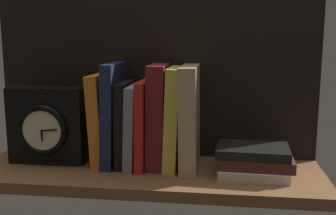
{
  "coord_description": "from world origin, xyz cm",
  "views": [
    {
      "loc": [
        17.02,
        -89.56,
        30.9
      ],
      "look_at": [
        4.65,
        3.45,
        14.21
      ],
      "focal_mm": 43.24,
      "sensor_mm": 36.0,
      "label": 1
    }
  ],
  "objects_px": {
    "book_maroon_dawkins": "(158,116)",
    "framed_clock": "(47,126)",
    "book_tan_shortstories": "(190,117)",
    "book_yellow_seinlanguage": "(174,118)",
    "book_black_skeptic": "(124,124)",
    "book_gray_chess": "(135,125)",
    "book_navy_bierce": "(113,114)",
    "book_red_requiem": "(145,123)",
    "book_stack_side": "(254,160)",
    "book_orange_pandolfini": "(101,119)"
  },
  "relations": [
    {
      "from": "book_tan_shortstories",
      "to": "book_stack_side",
      "type": "height_order",
      "value": "book_tan_shortstories"
    },
    {
      "from": "book_black_skeptic",
      "to": "framed_clock",
      "type": "height_order",
      "value": "book_black_skeptic"
    },
    {
      "from": "book_orange_pandolfini",
      "to": "book_black_skeptic",
      "type": "relative_size",
      "value": 1.09
    },
    {
      "from": "book_yellow_seinlanguage",
      "to": "book_stack_side",
      "type": "xyz_separation_m",
      "value": [
        0.19,
        -0.03,
        -0.09
      ]
    },
    {
      "from": "framed_clock",
      "to": "book_maroon_dawkins",
      "type": "bearing_deg",
      "value": 2.99
    },
    {
      "from": "book_navy_bierce",
      "to": "book_yellow_seinlanguage",
      "type": "distance_m",
      "value": 0.15
    },
    {
      "from": "book_orange_pandolfini",
      "to": "book_black_skeptic",
      "type": "distance_m",
      "value": 0.06
    },
    {
      "from": "framed_clock",
      "to": "book_stack_side",
      "type": "distance_m",
      "value": 0.5
    },
    {
      "from": "book_gray_chess",
      "to": "book_maroon_dawkins",
      "type": "relative_size",
      "value": 0.8
    },
    {
      "from": "book_maroon_dawkins",
      "to": "book_yellow_seinlanguage",
      "type": "relative_size",
      "value": 1.03
    },
    {
      "from": "book_maroon_dawkins",
      "to": "book_stack_side",
      "type": "relative_size",
      "value": 1.4
    },
    {
      "from": "book_black_skeptic",
      "to": "book_gray_chess",
      "type": "height_order",
      "value": "book_black_skeptic"
    },
    {
      "from": "book_navy_bierce",
      "to": "book_maroon_dawkins",
      "type": "xyz_separation_m",
      "value": [
        0.11,
        0.0,
        -0.0
      ]
    },
    {
      "from": "book_tan_shortstories",
      "to": "book_stack_side",
      "type": "bearing_deg",
      "value": -12.55
    },
    {
      "from": "book_yellow_seinlanguage",
      "to": "framed_clock",
      "type": "height_order",
      "value": "book_yellow_seinlanguage"
    },
    {
      "from": "book_red_requiem",
      "to": "book_orange_pandolfini",
      "type": "bearing_deg",
      "value": 180.0
    },
    {
      "from": "book_red_requiem",
      "to": "book_tan_shortstories",
      "type": "height_order",
      "value": "book_tan_shortstories"
    },
    {
      "from": "book_red_requiem",
      "to": "framed_clock",
      "type": "bearing_deg",
      "value": -176.59
    },
    {
      "from": "book_orange_pandolfini",
      "to": "book_red_requiem",
      "type": "height_order",
      "value": "book_orange_pandolfini"
    },
    {
      "from": "book_red_requiem",
      "to": "book_tan_shortstories",
      "type": "distance_m",
      "value": 0.11
    },
    {
      "from": "book_gray_chess",
      "to": "book_maroon_dawkins",
      "type": "xyz_separation_m",
      "value": [
        0.06,
        0.0,
        0.02
      ]
    },
    {
      "from": "book_orange_pandolfini",
      "to": "book_tan_shortstories",
      "type": "bearing_deg",
      "value": 0.0
    },
    {
      "from": "book_orange_pandolfini",
      "to": "book_stack_side",
      "type": "height_order",
      "value": "book_orange_pandolfini"
    },
    {
      "from": "book_maroon_dawkins",
      "to": "book_stack_side",
      "type": "xyz_separation_m",
      "value": [
        0.22,
        -0.03,
        -0.09
      ]
    },
    {
      "from": "book_orange_pandolfini",
      "to": "book_gray_chess",
      "type": "height_order",
      "value": "book_orange_pandolfini"
    },
    {
      "from": "book_maroon_dawkins",
      "to": "book_tan_shortstories",
      "type": "relative_size",
      "value": 1.01
    },
    {
      "from": "book_stack_side",
      "to": "book_red_requiem",
      "type": "bearing_deg",
      "value": 172.66
    },
    {
      "from": "book_red_requiem",
      "to": "book_maroon_dawkins",
      "type": "distance_m",
      "value": 0.04
    },
    {
      "from": "book_maroon_dawkins",
      "to": "framed_clock",
      "type": "bearing_deg",
      "value": -177.01
    },
    {
      "from": "book_orange_pandolfini",
      "to": "framed_clock",
      "type": "distance_m",
      "value": 0.13
    },
    {
      "from": "book_gray_chess",
      "to": "framed_clock",
      "type": "distance_m",
      "value": 0.22
    },
    {
      "from": "book_black_skeptic",
      "to": "book_red_requiem",
      "type": "distance_m",
      "value": 0.05
    },
    {
      "from": "book_yellow_seinlanguage",
      "to": "book_stack_side",
      "type": "height_order",
      "value": "book_yellow_seinlanguage"
    },
    {
      "from": "book_stack_side",
      "to": "book_navy_bierce",
      "type": "bearing_deg",
      "value": 174.34
    },
    {
      "from": "book_maroon_dawkins",
      "to": "book_stack_side",
      "type": "bearing_deg",
      "value": -8.4
    },
    {
      "from": "book_navy_bierce",
      "to": "book_yellow_seinlanguage",
      "type": "height_order",
      "value": "book_navy_bierce"
    },
    {
      "from": "book_red_requiem",
      "to": "book_maroon_dawkins",
      "type": "height_order",
      "value": "book_maroon_dawkins"
    },
    {
      "from": "book_tan_shortstories",
      "to": "book_yellow_seinlanguage",
      "type": "bearing_deg",
      "value": 180.0
    },
    {
      "from": "book_red_requiem",
      "to": "book_stack_side",
      "type": "xyz_separation_m",
      "value": [
        0.26,
        -0.03,
        -0.07
      ]
    },
    {
      "from": "book_black_skeptic",
      "to": "book_yellow_seinlanguage",
      "type": "distance_m",
      "value": 0.12
    },
    {
      "from": "book_black_skeptic",
      "to": "book_stack_side",
      "type": "bearing_deg",
      "value": -6.17
    },
    {
      "from": "book_yellow_seinlanguage",
      "to": "book_red_requiem",
      "type": "bearing_deg",
      "value": 180.0
    },
    {
      "from": "book_black_skeptic",
      "to": "framed_clock",
      "type": "xyz_separation_m",
      "value": [
        -0.19,
        -0.01,
        -0.01
      ]
    },
    {
      "from": "book_yellow_seinlanguage",
      "to": "framed_clock",
      "type": "distance_m",
      "value": 0.31
    },
    {
      "from": "book_orange_pandolfini",
      "to": "framed_clock",
      "type": "height_order",
      "value": "book_orange_pandolfini"
    },
    {
      "from": "book_navy_bierce",
      "to": "book_gray_chess",
      "type": "relative_size",
      "value": 1.26
    },
    {
      "from": "book_tan_shortstories",
      "to": "book_navy_bierce",
      "type": "bearing_deg",
      "value": 180.0
    },
    {
      "from": "book_navy_bierce",
      "to": "book_maroon_dawkins",
      "type": "height_order",
      "value": "book_navy_bierce"
    },
    {
      "from": "book_orange_pandolfini",
      "to": "book_navy_bierce",
      "type": "bearing_deg",
      "value": 0.0
    },
    {
      "from": "book_maroon_dawkins",
      "to": "framed_clock",
      "type": "xyz_separation_m",
      "value": [
        -0.27,
        -0.01,
        -0.03
      ]
    }
  ]
}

